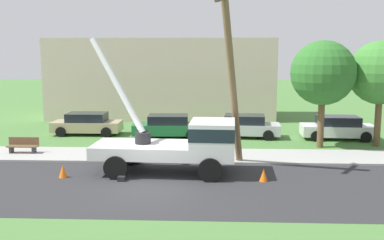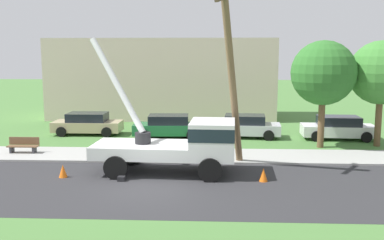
{
  "view_description": "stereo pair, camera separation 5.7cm",
  "coord_description": "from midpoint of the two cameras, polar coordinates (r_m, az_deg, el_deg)",
  "views": [
    {
      "loc": [
        2.48,
        -16.83,
        5.24
      ],
      "look_at": [
        1.62,
        2.47,
        2.31
      ],
      "focal_mm": 41.1,
      "sensor_mm": 36.0,
      "label": 1
    },
    {
      "loc": [
        2.54,
        -16.83,
        5.24
      ],
      "look_at": [
        1.62,
        2.47,
        2.31
      ],
      "focal_mm": 41.1,
      "sensor_mm": 36.0,
      "label": 2
    }
  ],
  "objects": [
    {
      "name": "sidewalk_strip",
      "position": [
        22.74,
        -3.87,
        -4.58
      ],
      "size": [
        80.0,
        3.07,
        0.1
      ],
      "primitive_type": "cube",
      "color": "#9E9E99",
      "rests_on": "ground"
    },
    {
      "name": "traffic_cone_ahead",
      "position": [
        18.51,
        9.17,
        -7.03
      ],
      "size": [
        0.36,
        0.36,
        0.56
      ],
      "primitive_type": "cone",
      "color": "orange",
      "rests_on": "ground"
    },
    {
      "name": "leaning_utility_pole",
      "position": [
        19.82,
        5.03,
        6.39
      ],
      "size": [
        1.51,
        3.08,
        8.73
      ],
      "color": "brown",
      "rests_on": "ground"
    },
    {
      "name": "park_bench",
      "position": [
        24.63,
        -21.13,
        -3.14
      ],
      "size": [
        1.6,
        0.45,
        0.9
      ],
      "color": "brown",
      "rests_on": "ground"
    },
    {
      "name": "road_asphalt",
      "position": [
        17.81,
        -5.74,
        -8.52
      ],
      "size": [
        80.0,
        7.25,
        0.01
      ],
      "primitive_type": "cube",
      "color": "#2B2B2D",
      "rests_on": "ground"
    },
    {
      "name": "parked_sedan_white",
      "position": [
        28.5,
        18.33,
        -0.95
      ],
      "size": [
        4.48,
        2.16,
        1.42
      ],
      "color": "silver",
      "rests_on": "ground"
    },
    {
      "name": "utility_truck",
      "position": [
        19.26,
        -1.25,
        -2.85
      ],
      "size": [
        6.75,
        3.21,
        5.98
      ],
      "color": "silver",
      "rests_on": "ground"
    },
    {
      "name": "parked_sedan_green",
      "position": [
        27.63,
        -3.16,
        -0.81
      ],
      "size": [
        4.48,
        2.15,
        1.42
      ],
      "color": "#1E6638",
      "rests_on": "ground"
    },
    {
      "name": "traffic_cone_behind",
      "position": [
        19.63,
        -16.48,
        -6.37
      ],
      "size": [
        0.36,
        0.36,
        0.56
      ],
      "primitive_type": "cone",
      "color": "orange",
      "rests_on": "ground"
    },
    {
      "name": "roadside_tree_far",
      "position": [
        26.8,
        23.25,
        5.63
      ],
      "size": [
        3.57,
        3.57,
        5.97
      ],
      "color": "brown",
      "rests_on": "ground"
    },
    {
      "name": "parked_sedan_tan",
      "position": [
        29.41,
        -13.5,
        -0.47
      ],
      "size": [
        4.4,
        2.02,
        1.42
      ],
      "color": "tan",
      "rests_on": "ground"
    },
    {
      "name": "ground_plane",
      "position": [
        29.41,
        -2.4,
        -1.64
      ],
      "size": [
        120.0,
        120.0,
        0.0
      ],
      "primitive_type": "plane",
      "color": "#477538"
    },
    {
      "name": "parked_sedan_silver",
      "position": [
        27.83,
        6.76,
        -0.79
      ],
      "size": [
        4.53,
        2.25,
        1.42
      ],
      "color": "#B7B7BF",
      "rests_on": "ground"
    },
    {
      "name": "roadside_tree_near",
      "position": [
        25.34,
        16.58,
        5.83
      ],
      "size": [
        3.57,
        3.57,
        5.97
      ],
      "color": "brown",
      "rests_on": "ground"
    },
    {
      "name": "lowrise_building_backdrop",
      "position": [
        36.55,
        -3.89,
        5.41
      ],
      "size": [
        18.0,
        6.0,
        6.4
      ],
      "primitive_type": "cube",
      "color": "beige",
      "rests_on": "ground"
    }
  ]
}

